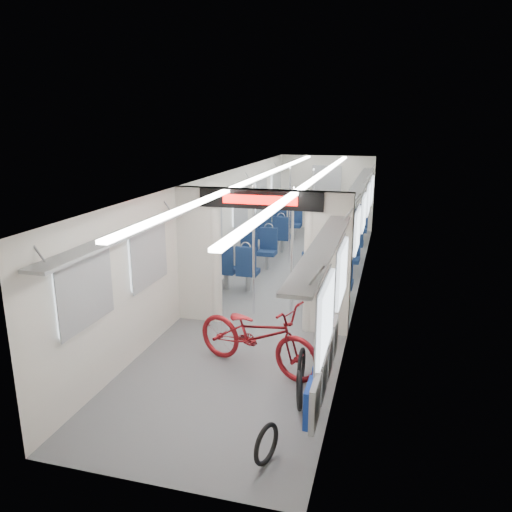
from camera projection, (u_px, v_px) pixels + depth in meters
The scene contains 14 objects.
carriage at pixel (284, 219), 9.68m from camera, with size 12.00×12.02×2.31m.
bicycle at pixel (257, 335), 6.84m from camera, with size 0.67×1.93×1.01m, color maroon.
flip_bench at pixel (324, 366), 5.82m from camera, with size 0.12×2.08×0.49m.
bike_hoop_a at pixel (266, 446), 5.00m from camera, with size 0.44×0.44×0.05m, color black.
bike_hoop_b at pixel (299, 392), 5.95m from camera, with size 0.48×0.48×0.05m, color black.
bike_hoop_c at pixel (301, 367), 6.57m from camera, with size 0.47×0.47×0.05m, color black.
seat_bay_near_left at pixel (248, 255), 10.78m from camera, with size 0.88×1.95×1.06m.
seat_bay_near_right at pixel (333, 262), 10.13m from camera, with size 0.94×2.19×1.14m.
seat_bay_far_left at pixel (280, 226), 13.75m from camera, with size 0.89×1.99×1.07m.
seat_bay_far_right at pixel (348, 230), 13.11m from camera, with size 0.91×2.07×1.10m.
stanchion_near_left at pixel (254, 251), 8.64m from camera, with size 0.05×0.05×2.30m, color silver.
stanchion_near_right at pixel (292, 254), 8.46m from camera, with size 0.05×0.05×2.30m, color silver.
stanchion_far_left at pixel (290, 216), 11.85m from camera, with size 0.04×0.04×2.30m, color silver.
stanchion_far_right at pixel (312, 219), 11.44m from camera, with size 0.05×0.05×2.30m, color silver.
Camera 1 is at (1.99, -9.60, 3.36)m, focal length 35.00 mm.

